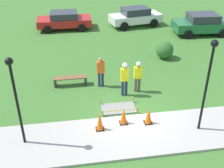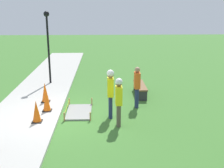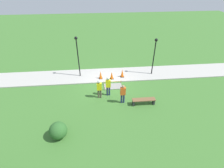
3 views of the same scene
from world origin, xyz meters
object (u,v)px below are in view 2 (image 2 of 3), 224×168
object	(u,v)px
traffic_cone_far_patch	(47,101)
park_bench	(140,88)
lamppost_far	(48,36)
bystander_in_orange_shirt	(137,85)
traffic_cone_near_patch	(45,92)
worker_supervisor	(119,98)
traffic_cone_sidewalk_edge	(36,111)
worker_assistant	(110,89)

from	to	relation	value
traffic_cone_far_patch	park_bench	size ratio (longest dim) A/B	0.42
lamppost_far	bystander_in_orange_shirt	bearing A→B (deg)	49.22
traffic_cone_near_patch	worker_supervisor	distance (m)	3.73
park_bench	lamppost_far	xyz separation A→B (m)	(-1.91, -4.41, 2.14)
worker_supervisor	bystander_in_orange_shirt	bearing A→B (deg)	155.05
traffic_cone_sidewalk_edge	park_bench	world-z (taller)	traffic_cone_sidewalk_edge
traffic_cone_far_patch	traffic_cone_near_patch	bearing A→B (deg)	-166.29
traffic_cone_sidewalk_edge	bystander_in_orange_shirt	size ratio (longest dim) A/B	0.46
traffic_cone_near_patch	worker_assistant	world-z (taller)	worker_assistant
traffic_cone_near_patch	lamppost_far	xyz separation A→B (m)	(-3.00, -0.32, 1.99)
traffic_cone_near_patch	bystander_in_orange_shirt	bearing A→B (deg)	82.33
worker_supervisor	bystander_in_orange_shirt	distance (m)	1.97
bystander_in_orange_shirt	traffic_cone_sidewalk_edge	bearing A→B (deg)	-66.44
traffic_cone_near_patch	traffic_cone_sidewalk_edge	xyz separation A→B (m)	(2.09, 0.11, -0.03)
traffic_cone_sidewalk_edge	bystander_in_orange_shirt	bearing A→B (deg)	113.56
traffic_cone_far_patch	worker_supervisor	distance (m)	2.98
bystander_in_orange_shirt	traffic_cone_near_patch	bearing A→B (deg)	-97.67
traffic_cone_near_patch	traffic_cone_sidewalk_edge	bearing A→B (deg)	2.92
traffic_cone_near_patch	worker_assistant	distance (m)	3.13
traffic_cone_far_patch	traffic_cone_sidewalk_edge	distance (m)	1.06
traffic_cone_sidewalk_edge	lamppost_far	xyz separation A→B (m)	(-5.09, -0.43, 2.01)
park_bench	lamppost_far	distance (m)	5.26
traffic_cone_far_patch	lamppost_far	world-z (taller)	lamppost_far
traffic_cone_far_patch	traffic_cone_sidewalk_edge	xyz separation A→B (m)	(1.04, -0.15, 0.01)
traffic_cone_near_patch	worker_supervisor	size ratio (longest dim) A/B	0.49
lamppost_far	traffic_cone_sidewalk_edge	bearing A→B (deg)	4.80
traffic_cone_near_patch	traffic_cone_far_patch	xyz separation A→B (m)	(1.04, 0.25, -0.03)
park_bench	bystander_in_orange_shirt	distance (m)	1.74
traffic_cone_near_patch	park_bench	world-z (taller)	traffic_cone_near_patch
traffic_cone_far_patch	worker_assistant	xyz separation A→B (m)	(0.51, 2.40, 0.61)
traffic_cone_near_patch	bystander_in_orange_shirt	size ratio (longest dim) A/B	0.49
bystander_in_orange_shirt	park_bench	bearing A→B (deg)	167.67
traffic_cone_near_patch	bystander_in_orange_shirt	distance (m)	3.80
traffic_cone_far_patch	worker_supervisor	world-z (taller)	worker_supervisor
traffic_cone_sidewalk_edge	bystander_in_orange_shirt	distance (m)	3.99
traffic_cone_near_patch	worker_supervisor	xyz separation A→B (m)	(2.29, 2.91, 0.48)
park_bench	bystander_in_orange_shirt	world-z (taller)	bystander_in_orange_shirt
traffic_cone_near_patch	worker_assistant	xyz separation A→B (m)	(1.55, 2.66, 0.57)
traffic_cone_far_patch	worker_supervisor	size ratio (longest dim) A/B	0.45
traffic_cone_sidewalk_edge	lamppost_far	world-z (taller)	lamppost_far
lamppost_far	traffic_cone_far_patch	bearing A→B (deg)	8.09
traffic_cone_near_patch	traffic_cone_far_patch	size ratio (longest dim) A/B	1.09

